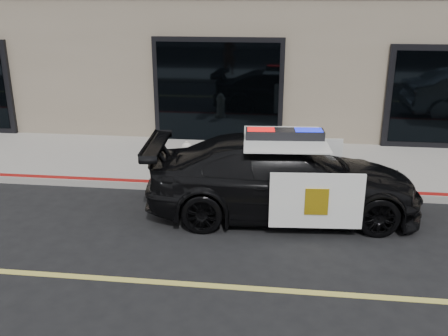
# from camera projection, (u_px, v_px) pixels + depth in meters

# --- Properties ---
(ground) EXTENTS (120.00, 120.00, 0.00)m
(ground) POSITION_uv_depth(u_px,v_px,m) (222.00, 287.00, 7.00)
(ground) COLOR black
(ground) RESTS_ON ground
(sidewalk_n) EXTENTS (60.00, 3.50, 0.15)m
(sidewalk_n) POSITION_uv_depth(u_px,v_px,m) (250.00, 164.00, 11.90)
(sidewalk_n) COLOR gray
(sidewalk_n) RESTS_ON ground
(police_car) EXTENTS (2.79, 5.28, 1.63)m
(police_car) POSITION_uv_depth(u_px,v_px,m) (283.00, 177.00, 9.12)
(police_car) COLOR black
(police_car) RESTS_ON ground
(fire_hydrant) EXTENTS (0.35, 0.48, 0.77)m
(fire_hydrant) POSITION_uv_depth(u_px,v_px,m) (187.00, 160.00, 10.78)
(fire_hydrant) COLOR silver
(fire_hydrant) RESTS_ON sidewalk_n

